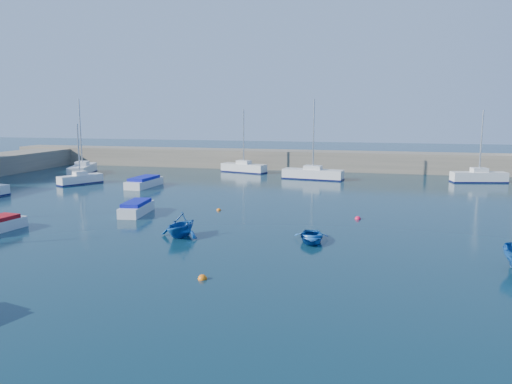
% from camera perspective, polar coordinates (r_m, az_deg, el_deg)
% --- Properties ---
extents(ground, '(220.00, 220.00, 0.00)m').
position_cam_1_polar(ground, '(25.83, -2.52, -9.10)').
color(ground, '#0C2936').
rests_on(ground, ground).
extents(back_wall, '(96.00, 4.50, 2.60)m').
position_cam_1_polar(back_wall, '(70.19, 8.12, 3.57)').
color(back_wall, '#756B59').
rests_on(back_wall, ground).
extents(sailboat_3, '(3.54, 5.04, 6.73)m').
position_cam_1_polar(sailboat_3, '(59.47, -19.45, 1.42)').
color(sailboat_3, silver).
rests_on(sailboat_3, ground).
extents(sailboat_4, '(4.37, 7.65, 9.66)m').
position_cam_1_polar(sailboat_4, '(68.77, -19.22, 2.49)').
color(sailboat_4, silver).
rests_on(sailboat_4, ground).
extents(sailboat_5, '(6.51, 3.50, 8.35)m').
position_cam_1_polar(sailboat_5, '(66.91, -1.41, 2.81)').
color(sailboat_5, silver).
rests_on(sailboat_5, ground).
extents(sailboat_6, '(7.45, 3.02, 9.50)m').
position_cam_1_polar(sailboat_6, '(60.52, 6.51, 2.09)').
color(sailboat_6, silver).
rests_on(sailboat_6, ground).
extents(sailboat_7, '(6.37, 3.02, 8.24)m').
position_cam_1_polar(sailboat_7, '(62.99, 24.11, 1.63)').
color(sailboat_7, silver).
rests_on(sailboat_7, ground).
extents(motorboat_1, '(2.02, 4.47, 1.06)m').
position_cam_1_polar(motorboat_1, '(40.82, -13.50, -1.78)').
color(motorboat_1, silver).
rests_on(motorboat_1, ground).
extents(motorboat_2, '(2.10, 5.46, 1.11)m').
position_cam_1_polar(motorboat_2, '(55.29, -12.66, 1.11)').
color(motorboat_2, silver).
rests_on(motorboat_2, ground).
extents(dinghy_center, '(2.58, 3.34, 0.64)m').
position_cam_1_polar(dinghy_center, '(31.57, 6.34, -5.12)').
color(dinghy_center, '#17529E').
rests_on(dinghy_center, ground).
extents(dinghy_left, '(3.20, 3.52, 1.61)m').
position_cam_1_polar(dinghy_left, '(32.88, -8.59, -3.72)').
color(dinghy_left, '#17529E').
rests_on(dinghy_left, ground).
extents(buoy_0, '(0.47, 0.47, 0.47)m').
position_cam_1_polar(buoy_0, '(24.87, -6.14, -9.87)').
color(buoy_0, orange).
rests_on(buoy_0, ground).
extents(buoy_1, '(0.47, 0.47, 0.47)m').
position_cam_1_polar(buoy_1, '(38.73, 11.56, -3.06)').
color(buoy_1, red).
rests_on(buoy_1, ground).
extents(buoy_3, '(0.37, 0.37, 0.37)m').
position_cam_1_polar(buoy_3, '(41.34, -4.27, -2.12)').
color(buoy_3, orange).
rests_on(buoy_3, ground).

